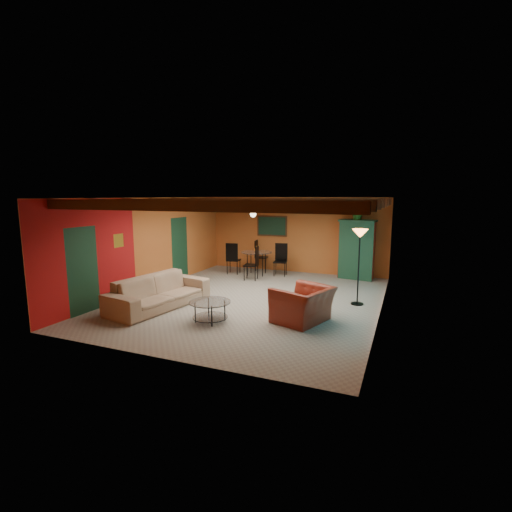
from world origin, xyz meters
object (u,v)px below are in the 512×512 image
at_px(floor_lamp, 359,267).
at_px(armchair, 303,305).
at_px(coffee_table, 210,311).
at_px(dining_table, 257,259).
at_px(sofa, 159,292).
at_px(armoire, 357,250).
at_px(vase, 257,240).
at_px(potted_plant, 358,214).

bearing_deg(floor_lamp, armchair, -117.36).
xyz_separation_m(coffee_table, dining_table, (-0.92, 5.00, 0.33)).
distance_m(sofa, dining_table, 4.59).
height_order(sofa, coffee_table, sofa).
distance_m(armchair, coffee_table, 2.05).
bearing_deg(armoire, sofa, -119.20).
xyz_separation_m(armchair, vase, (-2.82, 4.23, 0.84)).
bearing_deg(vase, floor_lamp, -32.58).
relative_size(armoire, potted_plant, 3.63).
bearing_deg(potted_plant, sofa, -127.95).
distance_m(dining_table, floor_lamp, 4.48).
bearing_deg(dining_table, armchair, -56.31).
height_order(coffee_table, dining_table, dining_table).
distance_m(sofa, armoire, 6.67).
bearing_deg(coffee_table, armchair, 22.15).
bearing_deg(sofa, floor_lamp, -55.62).
xyz_separation_m(armchair, coffee_table, (-1.89, -0.77, -0.16)).
height_order(armchair, potted_plant, potted_plant).
bearing_deg(floor_lamp, coffee_table, -137.56).
distance_m(coffee_table, armoire, 6.24).
xyz_separation_m(dining_table, armoire, (3.31, 0.72, 0.39)).
relative_size(coffee_table, vase, 4.59).
distance_m(sofa, potted_plant, 6.88).
xyz_separation_m(armoire, floor_lamp, (0.45, -3.13, 0.02)).
distance_m(sofa, coffee_table, 1.77).
xyz_separation_m(armchair, floor_lamp, (0.94, 1.82, 0.58)).
relative_size(coffee_table, potted_plant, 1.75).
xyz_separation_m(coffee_table, floor_lamp, (2.84, 2.59, 0.74)).
bearing_deg(vase, potted_plant, 12.28).
bearing_deg(vase, coffee_table, -79.52).
relative_size(armchair, armoire, 0.63).
relative_size(armchair, dining_table, 0.55).
xyz_separation_m(floor_lamp, potted_plant, (-0.45, 3.13, 1.20)).
distance_m(armoire, floor_lamp, 3.16).
bearing_deg(potted_plant, dining_table, -167.72).
bearing_deg(armchair, armoire, -166.37).
bearing_deg(armchair, dining_table, -126.98).
relative_size(sofa, dining_table, 1.24).
distance_m(armchair, dining_table, 5.08).
xyz_separation_m(floor_lamp, vase, (-3.76, 2.40, 0.25)).
height_order(armoire, potted_plant, potted_plant).
distance_m(coffee_table, vase, 5.18).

